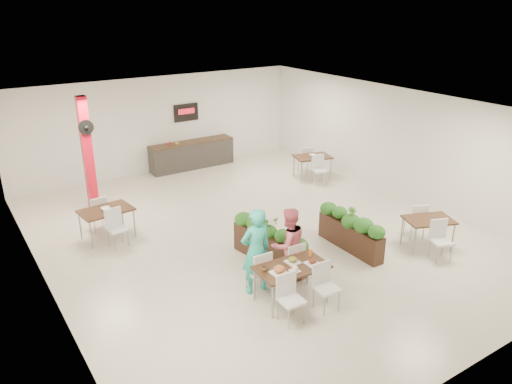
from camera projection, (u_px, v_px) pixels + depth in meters
ground at (257, 233)px, 12.65m from camera, size 12.00×12.00×0.00m
room_shell at (257, 157)px, 11.92m from camera, size 10.10×12.10×3.22m
red_column at (88, 154)px, 13.47m from camera, size 0.40×0.41×3.20m
service_counter at (192, 154)px, 17.39m from camera, size 3.00×0.64×2.20m
main_table at (291, 272)px, 9.61m from camera, size 1.44×1.69×0.92m
diner_man at (256, 251)px, 9.82m from camera, size 0.69×0.47×1.81m
diner_woman at (288, 245)px, 10.27m from camera, size 0.83×0.66×1.63m
planter_left at (269, 241)px, 11.05m from camera, size 0.65×2.13×1.13m
planter_right at (351, 229)px, 11.67m from camera, size 0.43×2.03×1.06m
side_table_a at (106, 214)px, 12.19m from camera, size 1.30×1.65×0.92m
side_table_b at (312, 160)px, 16.32m from camera, size 1.32×1.67×0.92m
side_table_c at (428, 224)px, 11.68m from camera, size 1.29×1.66×0.92m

